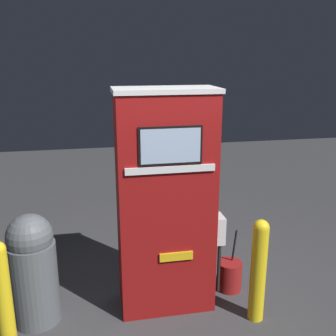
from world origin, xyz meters
TOP-DOWN VIEW (x-y plane):
  - ground_plane at (0.00, 0.00)m, footprint 14.00×14.00m
  - gas_pump at (0.00, 0.21)m, footprint 0.96×0.45m
  - safety_bollard at (0.76, -0.17)m, footprint 0.14×0.14m
  - trash_bin at (-1.19, 0.19)m, footprint 0.42×0.42m
  - safety_bollard_far at (-1.34, -0.25)m, footprint 0.13×0.13m
  - squeegee_bucket at (0.68, 0.33)m, footprint 0.25×0.25m

SIDE VIEW (x-z plane):
  - ground_plane at x=0.00m, z-range 0.00..0.00m
  - squeegee_bucket at x=0.68m, z-range -0.18..0.49m
  - safety_bollard at x=0.76m, z-range 0.03..0.99m
  - trash_bin at x=-1.19m, z-range 0.01..1.03m
  - safety_bollard_far at x=-1.34m, z-range 0.02..1.03m
  - gas_pump at x=0.00m, z-range 0.00..2.05m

